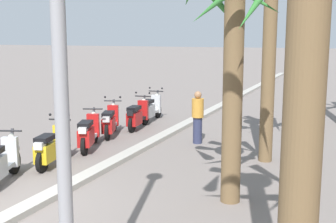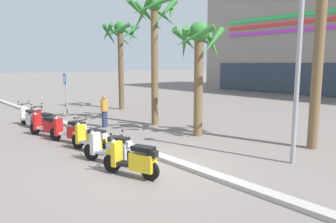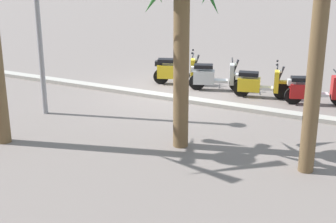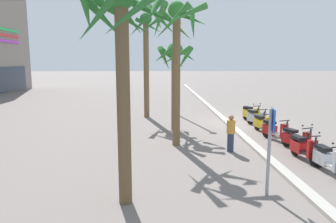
% 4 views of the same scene
% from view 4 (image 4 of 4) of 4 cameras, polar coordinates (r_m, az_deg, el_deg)
% --- Properties ---
extents(ground_plane, '(200.00, 200.00, 0.00)m').
position_cam_4_polar(ground_plane, '(19.09, 12.16, -1.97)').
color(ground_plane, slate).
extents(curb_strip, '(60.00, 0.36, 0.12)m').
position_cam_4_polar(curb_strip, '(18.96, 10.65, -1.81)').
color(curb_strip, '#ADA89E').
rests_on(curb_strip, ground).
extents(scooter_silver_gap_after_mid, '(1.78, 0.56, 1.17)m').
position_cam_4_polar(scooter_silver_gap_after_mid, '(11.57, 27.17, -7.80)').
color(scooter_silver_gap_after_mid, black).
rests_on(scooter_silver_gap_after_mid, ground).
extents(scooter_red_mid_front, '(1.78, 0.58, 1.17)m').
position_cam_4_polar(scooter_red_mid_front, '(12.70, 23.41, -6.09)').
color(scooter_red_mid_front, black).
rests_on(scooter_red_mid_front, ground).
extents(scooter_red_mid_centre, '(1.71, 0.84, 1.17)m').
position_cam_4_polar(scooter_red_mid_centre, '(13.94, 22.29, -4.69)').
color(scooter_red_mid_centre, black).
rests_on(scooter_red_mid_centre, ground).
extents(scooter_red_last_in_row, '(1.78, 0.86, 1.04)m').
position_cam_4_polar(scooter_red_last_in_row, '(15.32, 18.84, -3.26)').
color(scooter_red_last_in_row, black).
rests_on(scooter_red_last_in_row, ground).
extents(scooter_yellow_second_in_line, '(1.73, 0.69, 1.17)m').
position_cam_4_polar(scooter_yellow_second_in_line, '(16.82, 16.87, -2.12)').
color(scooter_yellow_second_in_line, black).
rests_on(scooter_yellow_second_in_line, ground).
extents(scooter_silver_lead_nearest, '(1.74, 0.84, 1.04)m').
position_cam_4_polar(scooter_silver_lead_nearest, '(18.30, 15.78, -1.14)').
color(scooter_silver_lead_nearest, black).
rests_on(scooter_silver_lead_nearest, ground).
extents(scooter_yellow_tail_end, '(1.70, 0.82, 1.17)m').
position_cam_4_polar(scooter_yellow_tail_end, '(19.62, 14.89, -0.40)').
color(scooter_yellow_tail_end, black).
rests_on(scooter_yellow_tail_end, ground).
extents(crossing_sign, '(0.59, 0.17, 2.40)m').
position_cam_4_polar(crossing_sign, '(8.73, 18.22, -5.32)').
color(crossing_sign, '#939399').
rests_on(crossing_sign, ground).
extents(palm_tree_mid_walkway, '(2.30, 2.34, 4.59)m').
position_cam_4_polar(palm_tree_mid_walkway, '(16.21, 1.27, 8.42)').
color(palm_tree_mid_walkway, brown).
rests_on(palm_tree_mid_walkway, ground).
extents(palm_tree_far_corner, '(2.64, 2.63, 6.06)m').
position_cam_4_polar(palm_tree_far_corner, '(13.29, 1.62, 13.47)').
color(palm_tree_far_corner, brown).
rests_on(palm_tree_far_corner, ground).
extents(palm_tree_near_sign, '(2.40, 2.40, 6.64)m').
position_cam_4_polar(palm_tree_near_sign, '(20.27, -4.00, 12.75)').
color(palm_tree_near_sign, brown).
rests_on(palm_tree_near_sign, ground).
extents(palm_tree_by_mall_entrance, '(2.50, 2.53, 5.55)m').
position_cam_4_polar(palm_tree_by_mall_entrance, '(7.73, -8.42, 13.60)').
color(palm_tree_by_mall_entrance, brown).
rests_on(palm_tree_by_mall_entrance, ground).
extents(pedestrian_strolling_near_curb, '(0.34, 0.34, 1.51)m').
position_cam_4_polar(pedestrian_strolling_near_curb, '(12.79, 11.42, -3.82)').
color(pedestrian_strolling_near_curb, '#2D3351').
rests_on(pedestrian_strolling_near_curb, ground).
extents(street_lamp, '(0.36, 0.36, 6.24)m').
position_cam_4_polar(street_lamp, '(20.67, 2.03, 9.77)').
color(street_lamp, '#939399').
rests_on(street_lamp, ground).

